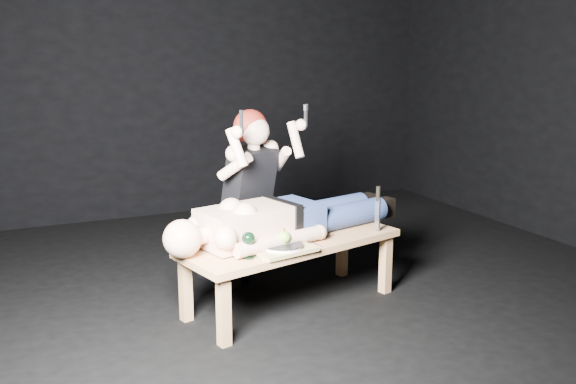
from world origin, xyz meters
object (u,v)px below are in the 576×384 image
(serving_tray, at_px, (282,249))
(carving_knife, at_px, (378,209))
(lying_man, at_px, (288,213))
(goblet, at_px, (249,245))
(kneeling_woman, at_px, (242,197))
(table, at_px, (291,273))

(serving_tray, relative_size, carving_knife, 1.20)
(lying_man, xyz_separation_m, goblet, (-0.41, -0.34, -0.07))
(kneeling_woman, xyz_separation_m, goblet, (-0.23, -0.72, -0.11))
(table, height_order, carving_knife, carving_knife)
(lying_man, bearing_deg, table, -117.77)
(goblet, bearing_deg, serving_tray, 10.96)
(carving_knife, bearing_deg, goblet, 176.50)
(table, distance_m, goblet, 0.54)
(table, distance_m, serving_tray, 0.34)
(lying_man, bearing_deg, kneeling_woman, 101.47)
(serving_tray, bearing_deg, carving_knife, 10.25)
(table, height_order, lying_man, lying_man)
(lying_man, relative_size, serving_tray, 4.32)
(table, xyz_separation_m, lying_man, (0.02, 0.10, 0.37))
(table, xyz_separation_m, serving_tray, (-0.15, -0.20, 0.24))
(kneeling_woman, relative_size, serving_tray, 3.50)
(serving_tray, xyz_separation_m, goblet, (-0.23, -0.04, 0.07))
(kneeling_woman, bearing_deg, lying_man, -85.10)
(kneeling_woman, bearing_deg, goblet, -127.98)
(kneeling_woman, distance_m, goblet, 0.76)
(table, bearing_deg, goblet, -161.64)
(lying_man, height_order, carving_knife, carving_knife)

